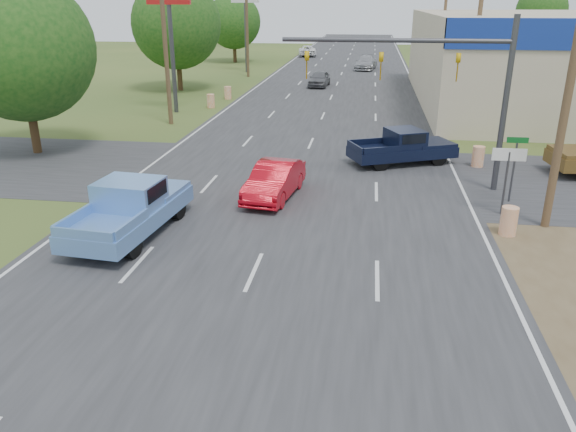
% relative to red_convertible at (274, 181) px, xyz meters
% --- Properties ---
extents(main_road, '(15.00, 180.00, 0.02)m').
position_rel_red_convertible_xyz_m(main_road, '(0.50, 25.30, -0.70)').
color(main_road, '#2D2D30').
rests_on(main_road, ground).
extents(cross_road, '(120.00, 10.00, 0.02)m').
position_rel_red_convertible_xyz_m(cross_road, '(0.50, 3.30, -0.70)').
color(cross_road, '#2D2D30').
rests_on(cross_road, ground).
extents(utility_pole_1, '(2.00, 0.28, 10.00)m').
position_rel_red_convertible_xyz_m(utility_pole_1, '(10.00, -1.70, 4.61)').
color(utility_pole_1, '#4C3823').
rests_on(utility_pole_1, ground).
extents(utility_pole_2, '(2.00, 0.28, 10.00)m').
position_rel_red_convertible_xyz_m(utility_pole_2, '(10.00, 16.30, 4.61)').
color(utility_pole_2, '#4C3823').
rests_on(utility_pole_2, ground).
extents(utility_pole_3, '(2.00, 0.28, 10.00)m').
position_rel_red_convertible_xyz_m(utility_pole_3, '(10.00, 34.30, 4.61)').
color(utility_pole_3, '#4C3823').
rests_on(utility_pole_3, ground).
extents(utility_pole_5, '(2.00, 0.28, 10.00)m').
position_rel_red_convertible_xyz_m(utility_pole_5, '(-9.00, 13.30, 4.61)').
color(utility_pole_5, '#4C3823').
rests_on(utility_pole_5, ground).
extents(utility_pole_6, '(2.00, 0.28, 10.00)m').
position_rel_red_convertible_xyz_m(utility_pole_6, '(-9.00, 37.30, 4.61)').
color(utility_pole_6, '#4C3823').
rests_on(utility_pole_6, ground).
extents(tree_0, '(7.14, 7.14, 8.84)m').
position_rel_red_convertible_xyz_m(tree_0, '(-13.50, 5.30, 4.55)').
color(tree_0, '#422D19').
rests_on(tree_0, ground).
extents(tree_1, '(7.56, 7.56, 9.36)m').
position_rel_red_convertible_xyz_m(tree_1, '(-13.00, 27.30, 4.86)').
color(tree_1, '#422D19').
rests_on(tree_1, ground).
extents(tree_2, '(6.72, 6.72, 8.32)m').
position_rel_red_convertible_xyz_m(tree_2, '(-13.70, 51.30, 4.24)').
color(tree_2, '#422D19').
rests_on(tree_2, ground).
extents(tree_5, '(7.98, 7.98, 9.88)m').
position_rel_red_convertible_xyz_m(tree_5, '(30.50, 80.30, 5.17)').
color(tree_5, '#422D19').
rests_on(tree_5, ground).
extents(tree_6, '(8.82, 8.82, 10.92)m').
position_rel_red_convertible_xyz_m(tree_6, '(-29.50, 80.30, 5.80)').
color(tree_6, '#422D19').
rests_on(tree_6, ground).
extents(barrel_0, '(0.56, 0.56, 1.00)m').
position_rel_red_convertible_xyz_m(barrel_0, '(8.50, -2.70, -0.21)').
color(barrel_0, orange).
rests_on(barrel_0, ground).
extents(barrel_1, '(0.56, 0.56, 1.00)m').
position_rel_red_convertible_xyz_m(barrel_1, '(8.90, 5.80, -0.21)').
color(barrel_1, orange).
rests_on(barrel_1, ground).
extents(barrel_2, '(0.56, 0.56, 1.00)m').
position_rel_red_convertible_xyz_m(barrel_2, '(-8.00, 19.30, -0.21)').
color(barrel_2, orange).
rests_on(barrel_2, ground).
extents(barrel_3, '(0.56, 0.56, 1.00)m').
position_rel_red_convertible_xyz_m(barrel_3, '(-7.70, 23.30, -0.21)').
color(barrel_3, orange).
rests_on(barrel_3, ground).
extents(pole_sign_left_near, '(3.00, 0.35, 9.20)m').
position_rel_red_convertible_xyz_m(pole_sign_left_near, '(-10.00, 17.30, 6.46)').
color(pole_sign_left_near, '#3F3F44').
rests_on(pole_sign_left_near, ground).
extents(pole_sign_left_far, '(3.00, 0.35, 9.20)m').
position_rel_red_convertible_xyz_m(pole_sign_left_far, '(-10.00, 41.30, 6.46)').
color(pole_sign_left_far, '#3F3F44').
rests_on(pole_sign_left_far, ground).
extents(lane_sign, '(1.20, 0.08, 2.52)m').
position_rel_red_convertible_xyz_m(lane_sign, '(8.70, -0.70, 1.19)').
color(lane_sign, '#3F3F44').
rests_on(lane_sign, ground).
extents(street_name_sign, '(0.80, 0.08, 2.61)m').
position_rel_red_convertible_xyz_m(street_name_sign, '(9.30, 0.80, 0.90)').
color(street_name_sign, '#3F3F44').
rests_on(street_name_sign, ground).
extents(signal_mast, '(9.12, 0.40, 7.00)m').
position_rel_red_convertible_xyz_m(signal_mast, '(6.32, 2.30, 4.09)').
color(signal_mast, '#3F3F44').
rests_on(signal_mast, ground).
extents(red_convertible, '(2.09, 4.48, 1.42)m').
position_rel_red_convertible_xyz_m(red_convertible, '(0.00, 0.00, 0.00)').
color(red_convertible, '#B90815').
rests_on(red_convertible, ground).
extents(blue_pickup, '(2.72, 5.87, 1.89)m').
position_rel_red_convertible_xyz_m(blue_pickup, '(-4.18, -4.32, 0.24)').
color(blue_pickup, black).
rests_on(blue_pickup, ground).
extents(navy_pickup, '(5.43, 3.89, 1.69)m').
position_rel_red_convertible_xyz_m(navy_pickup, '(5.43, 5.91, 0.14)').
color(navy_pickup, black).
rests_on(navy_pickup, ground).
extents(distant_car_grey, '(1.99, 4.25, 1.40)m').
position_rel_red_convertible_xyz_m(distant_car_grey, '(-1.03, 31.29, -0.01)').
color(distant_car_grey, slate).
rests_on(distant_car_grey, ground).
extents(distant_car_silver, '(2.73, 5.41, 1.51)m').
position_rel_red_convertible_xyz_m(distant_car_silver, '(3.00, 45.50, 0.04)').
color(distant_car_silver, '#A0A0A5').
rests_on(distant_car_silver, ground).
extents(distant_car_white, '(3.01, 5.47, 1.45)m').
position_rel_red_convertible_xyz_m(distant_car_white, '(-5.43, 60.83, 0.01)').
color(distant_car_white, white).
rests_on(distant_car_white, ground).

